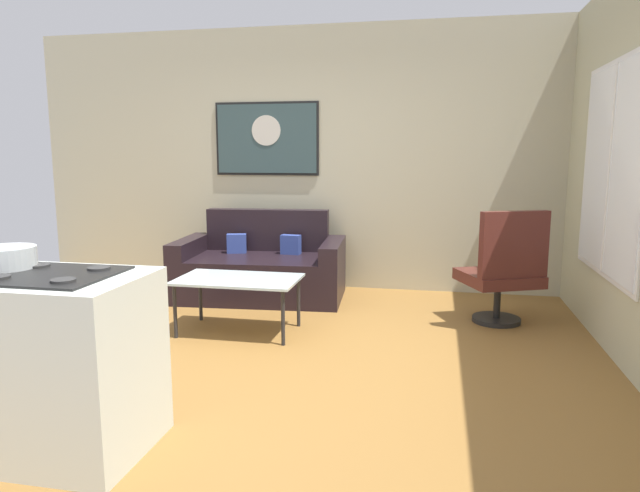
{
  "coord_description": "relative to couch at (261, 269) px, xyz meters",
  "views": [
    {
      "loc": [
        1.33,
        -3.73,
        1.47
      ],
      "look_at": [
        0.38,
        0.9,
        0.7
      ],
      "focal_mm": 32.13,
      "sensor_mm": 36.0,
      "label": 1
    }
  ],
  "objects": [
    {
      "name": "back_wall",
      "position": [
        0.42,
        0.63,
        1.11
      ],
      "size": [
        6.4,
        0.05,
        2.8
      ],
      "primitive_type": "cube",
      "color": "#B2AC8E",
      "rests_on": "ground"
    },
    {
      "name": "couch",
      "position": [
        0.0,
        0.0,
        0.0
      ],
      "size": [
        1.74,
        1.05,
        0.87
      ],
      "color": "black",
      "rests_on": "ground"
    },
    {
      "name": "wall_painting",
      "position": [
        -0.1,
        0.58,
        1.34
      ],
      "size": [
        1.16,
        0.03,
        0.79
      ],
      "color": "black"
    },
    {
      "name": "armchair",
      "position": [
        2.33,
        -0.53,
        0.19
      ],
      "size": [
        0.78,
        0.76,
        1.0
      ],
      "color": "black",
      "rests_on": "ground"
    },
    {
      "name": "ground",
      "position": [
        0.42,
        -1.8,
        -0.31
      ],
      "size": [
        6.4,
        6.4,
        0.04
      ],
      "primitive_type": "cube",
      "color": "brown"
    },
    {
      "name": "kitchen_counter",
      "position": [
        -0.31,
        -3.15,
        0.16
      ],
      "size": [
        1.38,
        0.66,
        0.91
      ],
      "color": "silver",
      "rests_on": "ground"
    },
    {
      "name": "mixing_bowl",
      "position": [
        -0.37,
        -3.07,
        0.66
      ],
      "size": [
        0.29,
        0.29,
        0.12
      ],
      "color": "silver",
      "rests_on": "kitchen_counter"
    },
    {
      "name": "window",
      "position": [
        3.01,
        -0.9,
        1.06
      ],
      "size": [
        0.03,
        1.56,
        1.61
      ],
      "color": "silver"
    },
    {
      "name": "coffee_table",
      "position": [
        0.17,
        -1.17,
        0.13
      ],
      "size": [
        0.99,
        0.6,
        0.46
      ],
      "color": "silver",
      "rests_on": "ground"
    }
  ]
}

